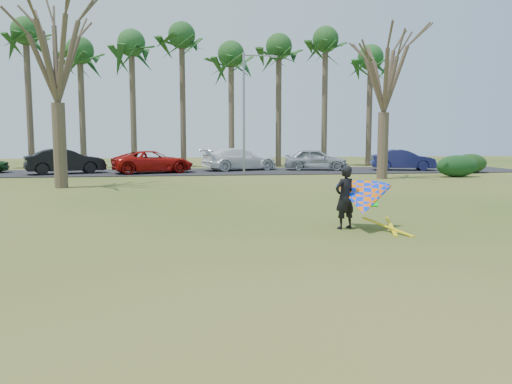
{
  "coord_description": "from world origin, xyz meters",
  "views": [
    {
      "loc": [
        -1.81,
        -10.9,
        2.56
      ],
      "look_at": [
        0.0,
        2.0,
        1.1
      ],
      "focal_mm": 35.0,
      "sensor_mm": 36.0,
      "label": 1
    }
  ],
  "objects": [
    {
      "name": "parking_strip",
      "position": [
        0.0,
        25.0,
        0.03
      ],
      "size": [
        46.0,
        7.0,
        0.06
      ],
      "primitive_type": "cube",
      "color": "black",
      "rests_on": "ground"
    },
    {
      "name": "palm_2",
      "position": [
        -14.0,
        31.0,
        10.52
      ],
      "size": [
        4.84,
        4.84,
        12.24
      ],
      "color": "brown",
      "rests_on": "ground"
    },
    {
      "name": "palm_9",
      "position": [
        14.0,
        31.0,
        9.17
      ],
      "size": [
        4.84,
        4.84,
        10.84
      ],
      "color": "#46352A",
      "rests_on": "ground"
    },
    {
      "name": "car_2",
      "position": [
        -4.06,
        24.0,
        0.82
      ],
      "size": [
        5.99,
        4.09,
        1.52
      ],
      "primitive_type": "imported",
      "rotation": [
        0.0,
        0.0,
        1.88
      ],
      "color": "#AD120D",
      "rests_on": "parking_strip"
    },
    {
      "name": "car_4",
      "position": [
        7.77,
        25.31,
        0.85
      ],
      "size": [
        4.96,
        2.88,
        1.59
      ],
      "primitive_type": "imported",
      "rotation": [
        0.0,
        0.0,
        1.34
      ],
      "color": "#9AA1A7",
      "rests_on": "parking_strip"
    },
    {
      "name": "car_3",
      "position": [
        2.14,
        25.92,
        0.88
      ],
      "size": [
        6.09,
        3.93,
        1.64
      ],
      "primitive_type": "imported",
      "rotation": [
        0.0,
        0.0,
        1.88
      ],
      "color": "white",
      "rests_on": "parking_strip"
    },
    {
      "name": "palm_3",
      "position": [
        -10.0,
        31.0,
        9.17
      ],
      "size": [
        4.84,
        4.84,
        10.84
      ],
      "color": "brown",
      "rests_on": "ground"
    },
    {
      "name": "car_5",
      "position": [
        14.17,
        24.29,
        0.82
      ],
      "size": [
        4.86,
        2.62,
        1.52
      ],
      "primitive_type": "imported",
      "rotation": [
        0.0,
        0.0,
        1.34
      ],
      "color": "#1B1D52",
      "rests_on": "parking_strip"
    },
    {
      "name": "palm_5",
      "position": [
        -2.0,
        31.0,
        10.52
      ],
      "size": [
        4.84,
        4.84,
        12.24
      ],
      "color": "brown",
      "rests_on": "ground"
    },
    {
      "name": "kite_flyer",
      "position": [
        2.92,
        2.08,
        0.85
      ],
      "size": [
        2.13,
        2.39,
        2.02
      ],
      "color": "black",
      "rests_on": "ground"
    },
    {
      "name": "palm_4",
      "position": [
        -6.0,
        31.0,
        9.85
      ],
      "size": [
        4.84,
        4.84,
        11.54
      ],
      "color": "brown",
      "rests_on": "ground"
    },
    {
      "name": "bare_tree_left",
      "position": [
        -8.0,
        15.0,
        6.92
      ],
      "size": [
        6.6,
        6.6,
        9.7
      ],
      "color": "#4B3C2D",
      "rests_on": "ground"
    },
    {
      "name": "bare_tree_right",
      "position": [
        10.0,
        18.0,
        6.57
      ],
      "size": [
        6.27,
        6.27,
        9.21
      ],
      "color": "#4C3B2E",
      "rests_on": "ground"
    },
    {
      "name": "ground",
      "position": [
        0.0,
        0.0,
        0.0
      ],
      "size": [
        100.0,
        100.0,
        0.0
      ],
      "primitive_type": "plane",
      "color": "#244A10",
      "rests_on": "ground"
    },
    {
      "name": "palm_7",
      "position": [
        6.0,
        31.0,
        9.85
      ],
      "size": [
        4.84,
        4.84,
        11.54
      ],
      "color": "#453629",
      "rests_on": "ground"
    },
    {
      "name": "car_1",
      "position": [
        -9.86,
        24.08,
        0.9
      ],
      "size": [
        5.37,
        3.51,
        1.67
      ],
      "primitive_type": "imported",
      "rotation": [
        0.0,
        0.0,
        1.95
      ],
      "color": "black",
      "rests_on": "parking_strip"
    },
    {
      "name": "streetlight",
      "position": [
        2.16,
        22.0,
        4.46
      ],
      "size": [
        2.28,
        0.18,
        8.0
      ],
      "color": "gray",
      "rests_on": "ground"
    },
    {
      "name": "palm_8",
      "position": [
        10.0,
        31.0,
        10.52
      ],
      "size": [
        4.84,
        4.84,
        12.24
      ],
      "color": "#48392B",
      "rests_on": "ground"
    },
    {
      "name": "hedge_near",
      "position": [
        15.19,
        18.51,
        0.69
      ],
      "size": [
        2.76,
        1.25,
        1.38
      ],
      "primitive_type": "ellipsoid",
      "color": "#133416",
      "rests_on": "ground"
    },
    {
      "name": "hedge_far",
      "position": [
        17.88,
        21.51,
        0.68
      ],
      "size": [
        2.43,
        1.14,
        1.35
      ],
      "primitive_type": "ellipsoid",
      "color": "#153413",
      "rests_on": "ground"
    },
    {
      "name": "palm_6",
      "position": [
        2.0,
        31.0,
        9.17
      ],
      "size": [
        4.84,
        4.84,
        10.84
      ],
      "color": "brown",
      "rests_on": "ground"
    }
  ]
}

